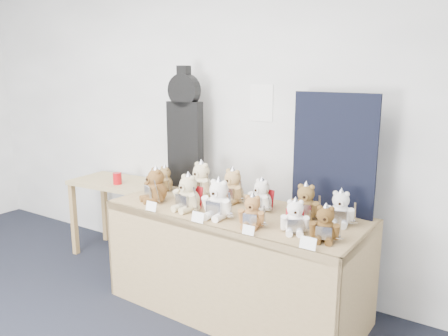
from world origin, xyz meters
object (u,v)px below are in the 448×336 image
Objects in this scene: side_table at (119,193)px; teddy_back_end at (340,209)px; guitar_case at (185,129)px; teddy_front_left at (188,194)px; teddy_front_far_right at (295,218)px; teddy_back_right at (305,203)px; red_cup at (117,178)px; teddy_back_centre_right at (261,196)px; teddy_back_centre_left at (232,187)px; display_table at (229,235)px; teddy_front_centre at (218,200)px; teddy_back_far_left at (164,179)px; teddy_back_left at (201,180)px; teddy_front_far_left at (155,186)px; teddy_front_right at (252,212)px; teddy_front_end at (325,225)px.

teddy_back_end reaches higher than side_table.
guitar_case reaches higher than teddy_front_left.
teddy_front_far_right is 0.30m from teddy_back_right.
teddy_back_right is (1.92, -0.07, 0.09)m from red_cup.
red_cup is 1.58m from teddy_back_centre_right.
side_table is 1.41m from teddy_back_centre_left.
teddy_back_centre_left is 1.08× the size of teddy_back_right.
teddy_front_centre is (-0.01, -0.13, 0.29)m from display_table.
side_table is 3.97× the size of teddy_back_far_left.
red_cup is at bearing 169.94° from teddy_front_left.
display_table is 6.09× the size of teddy_back_left.
teddy_back_right is 1.07× the size of teddy_back_end.
red_cup is at bearing -174.64° from teddy_front_far_left.
teddy_back_right reaches higher than teddy_back_end.
teddy_back_far_left reaches higher than display_table.
teddy_back_centre_left reaches higher than teddy_back_centre_right.
display_table is 6.93× the size of teddy_back_right.
guitar_case is 0.79m from teddy_front_left.
teddy_front_left is (1.21, -0.46, 0.29)m from side_table.
teddy_back_left is at bearing 0.57° from red_cup.
display_table is at bearing -177.61° from teddy_back_end.
teddy_back_right is at bearing 20.73° from display_table.
teddy_front_right is (1.70, -0.41, 0.08)m from red_cup.
teddy_front_centre is (1.41, -0.38, 0.11)m from red_cup.
display_table is 0.59m from teddy_back_left.
guitar_case is 4.25× the size of teddy_front_far_right.
display_table is at bearing -9.76° from red_cup.
guitar_case is at bearing 127.38° from teddy_front_far_left.
side_table is at bearing 169.00° from display_table.
teddy_front_centre is 1.30× the size of teddy_back_far_left.
teddy_back_right is at bearing 43.61° from teddy_front_right.
red_cup is 0.45× the size of teddy_front_right.
teddy_front_end is 0.89× the size of teddy_back_right.
side_table is at bearing -179.60° from teddy_back_centre_left.
teddy_back_centre_right is (-0.12, 0.35, 0.01)m from teddy_front_right.
teddy_front_left reaches higher than teddy_front_right.
guitar_case is 3.39× the size of teddy_front_centre.
teddy_front_left is 1.23× the size of teddy_front_far_right.
teddy_front_centre is at bearing -15.00° from red_cup.
teddy_front_centre is 0.35m from teddy_back_centre_right.
teddy_front_right is at bearing -154.11° from teddy_back_end.
guitar_case is at bearing 133.26° from teddy_front_far_right.
teddy_back_right is at bearing -15.11° from guitar_case.
teddy_back_centre_left reaches higher than teddy_front_right.
side_table is 2.27m from teddy_back_end.
teddy_back_centre_left is at bearing 119.63° from display_table.
teddy_front_far_right is 0.99× the size of teddy_front_end.
teddy_front_left is 1.24× the size of teddy_front_right.
side_table is 8.69× the size of red_cup.
teddy_back_end is (0.88, -0.04, -0.02)m from teddy_back_centre_left.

